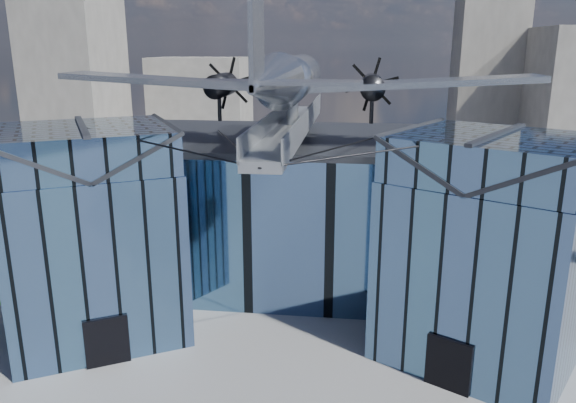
# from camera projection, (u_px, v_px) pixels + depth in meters

# --- Properties ---
(ground_plane) EXTENTS (120.00, 120.00, 0.00)m
(ground_plane) POSITION_uv_depth(u_px,v_px,m) (284.00, 331.00, 32.18)
(ground_plane) COLOR gray
(museum) EXTENTS (32.88, 24.50, 17.60)m
(museum) POSITION_uv_depth(u_px,v_px,m) (295.00, 210.00, 36.23)
(museum) COLOR #486A93
(museum) RESTS_ON ground
(bg_towers) EXTENTS (77.00, 24.50, 26.00)m
(bg_towers) POSITION_uv_depth(u_px,v_px,m) (343.00, 88.00, 77.51)
(bg_towers) COLOR gray
(bg_towers) RESTS_ON ground
(tree_plaza_w) EXTENTS (4.00, 4.00, 5.81)m
(tree_plaza_w) POSITION_uv_depth(u_px,v_px,m) (1.00, 271.00, 30.62)
(tree_plaza_w) COLOR #352615
(tree_plaza_w) RESTS_ON ground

